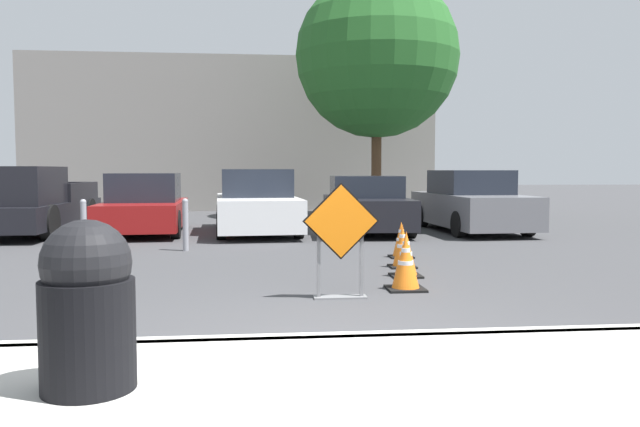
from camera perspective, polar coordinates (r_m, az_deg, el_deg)
ground_plane at (r=15.24m, az=-3.26°, el=-1.80°), size 96.00×96.00×0.00m
sidewalk_strip at (r=4.39m, az=3.42°, el=-15.46°), size 23.26×2.13×0.14m
curb_lip at (r=5.40m, az=1.57°, el=-11.74°), size 23.26×0.20×0.14m
road_closed_sign at (r=7.39m, az=1.91°, el=-1.89°), size 0.91×0.20×1.39m
traffic_cone_nearest at (r=8.07m, az=7.84°, el=-4.56°), size 0.48×0.48×0.70m
traffic_cone_second at (r=9.06m, az=7.87°, el=-3.74°), size 0.43×0.43×0.66m
traffic_cone_third at (r=9.92m, az=7.54°, el=-3.02°), size 0.41×0.41×0.68m
traffic_cone_fourth at (r=11.03m, az=7.44°, el=-2.42°), size 0.40×0.40×0.64m
pickup_truck at (r=16.21m, az=-25.25°, el=0.76°), size 2.10×5.04×1.62m
parked_car_nearest at (r=15.66m, az=-15.74°, el=0.64°), size 2.01×4.08×1.46m
parked_car_second at (r=15.41m, az=-5.86°, el=0.88°), size 2.16×4.79×1.56m
parked_car_third at (r=15.37m, az=4.23°, el=0.69°), size 2.10×4.11×1.39m
parked_car_fourth at (r=16.12m, az=13.63°, el=0.91°), size 2.00×4.49×1.53m
trash_bin at (r=4.24m, az=-20.50°, el=-7.85°), size 0.59×0.59×1.09m
bollard_nearest at (r=12.11m, az=-12.20°, el=-0.87°), size 0.12×0.12×1.00m
bollard_second at (r=12.46m, az=-20.79°, el=-0.92°), size 0.12×0.12×1.00m
building_facade_backdrop at (r=26.16m, az=-7.82°, el=6.97°), size 15.53×5.00×5.83m
street_tree_behind_lot at (r=20.33m, az=5.23°, el=14.12°), size 5.14×5.14×7.70m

